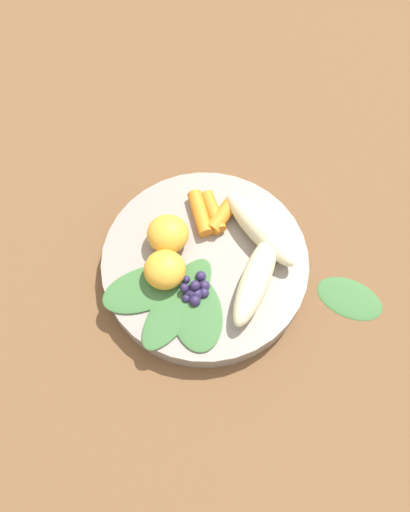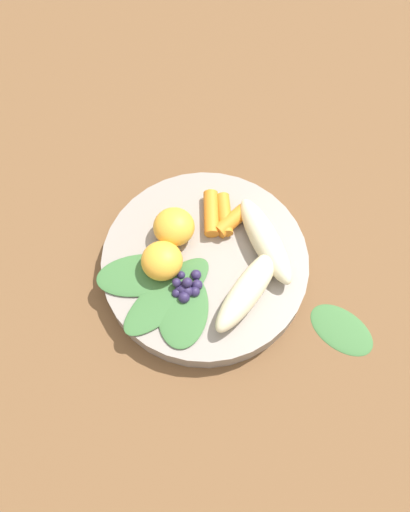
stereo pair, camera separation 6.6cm
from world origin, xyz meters
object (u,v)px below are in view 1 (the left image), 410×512
Objects in this scene: bowl at (205,264)px; banana_peeled_right at (254,282)px; banana_peeled_left at (260,229)px; orange_segment_near at (165,270)px; kale_leaf_stray at (350,298)px.

banana_peeled_right is at bearing 176.51° from bowl.
orange_segment_near is at bearing 79.01° from banana_peeled_left.
orange_segment_near is at bearing 103.45° from banana_peeled_right.
bowl is at bearing -167.10° from kale_leaf_stray.
kale_leaf_stray is at bearing -163.23° from bowl.
bowl reaches higher than kale_leaf_stray.
banana_peeled_right is (-0.03, 0.07, 0.00)m from banana_peeled_left.
kale_leaf_stray is (-0.13, 0.01, -0.04)m from banana_peeled_left.
orange_segment_near is at bearing 54.20° from bowl.
orange_segment_near is 0.23m from kale_leaf_stray.
kale_leaf_stray is at bearing -69.73° from banana_peeled_right.
orange_segment_near is (0.03, 0.04, 0.03)m from bowl.
banana_peeled_left is 0.07m from banana_peeled_right.
bowl is at bearing 79.82° from banana_peeled_left.
banana_peeled_left is 2.51× the size of orange_segment_near.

